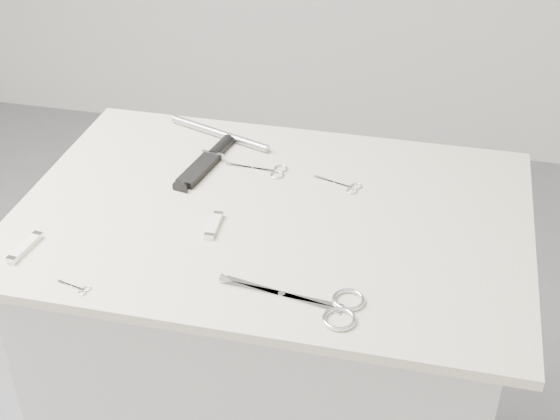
% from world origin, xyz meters
% --- Properties ---
extents(plinth, '(0.90, 0.60, 0.90)m').
position_xyz_m(plinth, '(0.00, 0.00, 0.45)').
color(plinth, '#B5B5B2').
rests_on(plinth, ground).
extents(display_board, '(1.00, 0.70, 0.02)m').
position_xyz_m(display_board, '(0.00, 0.00, 0.91)').
color(display_board, beige).
rests_on(display_board, plinth).
extents(large_shears, '(0.25, 0.11, 0.01)m').
position_xyz_m(large_shears, '(0.15, -0.25, 0.92)').
color(large_shears, silver).
rests_on(large_shears, display_board).
extents(embroidery_scissors_a, '(0.13, 0.06, 0.00)m').
position_xyz_m(embroidery_scissors_a, '(-0.04, 0.15, 0.92)').
color(embroidery_scissors_a, silver).
rests_on(embroidery_scissors_a, display_board).
extents(embroidery_scissors_b, '(0.10, 0.06, 0.00)m').
position_xyz_m(embroidery_scissors_b, '(0.12, 0.12, 0.92)').
color(embroidery_scissors_b, silver).
rests_on(embroidery_scissors_b, display_board).
extents(tiny_scissors, '(0.07, 0.03, 0.00)m').
position_xyz_m(tiny_scissors, '(-0.27, -0.31, 0.92)').
color(tiny_scissors, silver).
rests_on(tiny_scissors, display_board).
extents(sheathed_knife, '(0.07, 0.21, 0.03)m').
position_xyz_m(sheathed_knife, '(-0.18, 0.15, 0.93)').
color(sheathed_knife, black).
rests_on(sheathed_knife, display_board).
extents(pocket_knife_a, '(0.03, 0.09, 0.01)m').
position_xyz_m(pocket_knife_a, '(-0.41, -0.23, 0.93)').
color(pocket_knife_a, silver).
rests_on(pocket_knife_a, display_board).
extents(pocket_knife_b, '(0.02, 0.08, 0.01)m').
position_xyz_m(pocket_knife_b, '(-0.09, -0.08, 0.93)').
color(pocket_knife_b, silver).
rests_on(pocket_knife_b, display_board).
extents(metal_rail, '(0.26, 0.11, 0.02)m').
position_xyz_m(metal_rail, '(-0.19, 0.27, 0.93)').
color(metal_rail, '#94979D').
rests_on(metal_rail, display_board).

